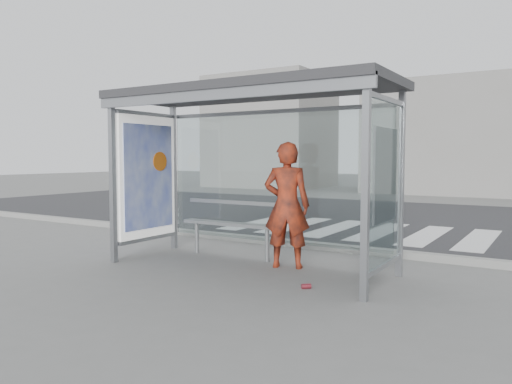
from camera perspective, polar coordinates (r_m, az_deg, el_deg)
ground at (r=7.34m, az=-0.96°, el=-8.76°), size 80.00×80.00×0.00m
road at (r=13.68m, az=15.07°, el=-2.92°), size 30.00×10.00×0.01m
curb at (r=9.00m, az=5.79°, el=-6.01°), size 30.00×0.18×0.12m
crosswalk at (r=11.33m, az=11.44°, el=-4.29°), size 5.55×3.00×0.00m
bus_shelter at (r=7.42m, az=-3.15°, el=6.80°), size 4.25×1.65×2.62m
building_left at (r=27.77m, az=1.68°, el=6.85°), size 6.00×5.00×6.00m
building_center at (r=24.35m, az=22.63°, el=5.77°), size 8.00×5.00×5.00m
person at (r=7.29m, az=3.54°, el=-1.51°), size 0.78×0.64×1.84m
bench at (r=8.10m, az=-2.89°, el=-3.64°), size 1.77×0.22×0.92m
soda_can at (r=6.28m, az=5.75°, el=-10.66°), size 0.13×0.13×0.06m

